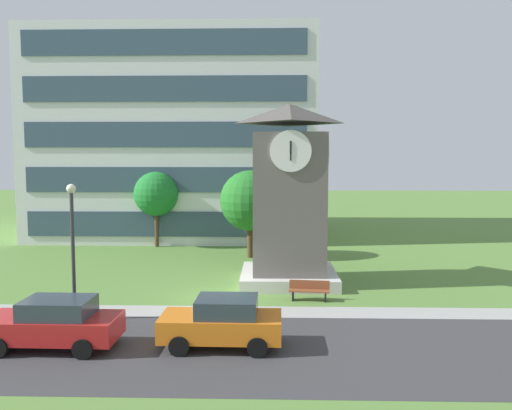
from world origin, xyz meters
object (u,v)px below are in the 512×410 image
Objects in this scene: parked_car_orange at (223,322)px; street_lamp at (73,235)px; tree_streetside at (156,194)px; parked_car_red at (54,323)px; park_bench at (309,290)px; clock_tower at (289,205)px; tree_by_building at (250,201)px.

street_lamp is at bearing 155.38° from parked_car_orange.
tree_streetside is 1.20× the size of parked_car_red.
park_bench is at bearing 34.81° from parked_car_red.
tree_by_building is at bearing 108.24° from clock_tower.
tree_streetside reaches higher than street_lamp.
parked_car_orange is (-2.54, -9.35, -3.13)m from clock_tower.
park_bench is 0.34× the size of tree_streetside.
clock_tower reaches higher than parked_car_red.
park_bench is (0.80, -3.40, -3.53)m from clock_tower.
clock_tower is 10.84m from street_lamp.
tree_streetside reaches higher than parked_car_orange.
park_bench is at bearing -55.02° from tree_streetside.
parked_car_red is 5.64m from parked_car_orange.
tree_by_building is (6.37, 13.36, 0.28)m from street_lamp.
park_bench is 0.45× the size of parked_car_orange.
parked_car_orange is at bearing -24.62° from street_lamp.
parked_car_orange is at bearing -119.35° from park_bench.
clock_tower is 2.02× the size of parked_car_red.
parked_car_orange is (6.55, -20.09, -2.92)m from tree_streetside.
tree_by_building is 7.91m from tree_streetside.
tree_streetside is 20.61m from parked_car_red.
parked_car_orange is at bearing -105.21° from clock_tower.
street_lamp is (-9.41, -3.17, 2.90)m from park_bench.
tree_streetside is at bearing 108.06° from parked_car_orange.
park_bench is at bearing 60.65° from parked_car_orange.
tree_streetside is (-6.85, 3.95, 0.14)m from tree_by_building.
parked_car_red is at bearing -87.41° from tree_streetside.
tree_streetside is 21.33m from parked_car_orange.
parked_car_orange is (5.63, 0.29, -0.00)m from parked_car_red.
clock_tower reaches higher than tree_by_building.
parked_car_red is at bearing -145.19° from park_bench.
park_bench is at bearing -76.69° from clock_tower.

